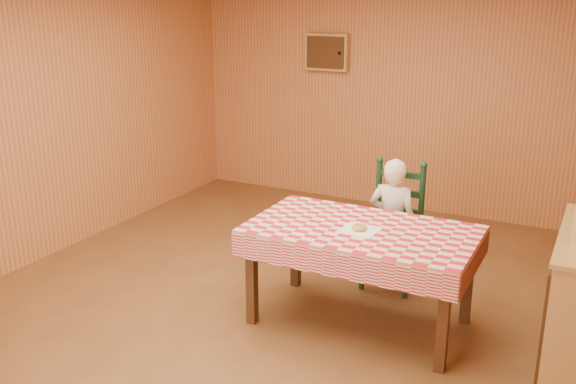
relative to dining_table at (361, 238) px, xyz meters
name	(u,v)px	position (x,y,z in m)	size (l,w,h in m)	color
ground	(276,314)	(-0.62, -0.18, -0.69)	(6.00, 6.00, 0.00)	brown
cabin_walls	(307,72)	(-0.62, 0.36, 1.14)	(5.10, 6.05, 2.65)	#C17B45
dining_table	(361,238)	(0.00, 0.00, 0.00)	(1.66, 0.96, 0.77)	#462812
ladder_chair	(394,228)	(0.00, 0.79, -0.18)	(0.44, 0.40, 1.08)	black
seated_child	(392,224)	(0.00, 0.73, -0.13)	(0.41, 0.27, 1.12)	white
napkin	(359,230)	(0.00, -0.05, 0.08)	(0.26, 0.26, 0.00)	white
donut	(359,227)	(0.00, -0.05, 0.10)	(0.11, 0.11, 0.04)	gold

